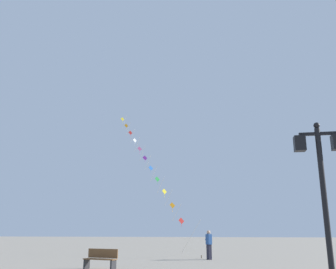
# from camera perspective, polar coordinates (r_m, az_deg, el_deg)

# --- Properties ---
(ground_plane) EXTENTS (160.00, 160.00, 0.00)m
(ground_plane) POSITION_cam_1_polar(r_m,az_deg,el_deg) (23.02, 11.63, -18.56)
(ground_plane) COLOR gray
(twin_lantern_lamp_post) EXTENTS (1.22, 0.28, 4.47)m
(twin_lantern_lamp_post) POSITION_cam_1_polar(r_m,az_deg,el_deg) (10.27, 22.64, -5.62)
(twin_lantern_lamp_post) COLOR black
(twin_lantern_lamp_post) RESTS_ON ground_plane
(kite_train) EXTENTS (10.26, 15.14, 14.46)m
(kite_train) POSITION_cam_1_polar(r_m,az_deg,el_deg) (33.91, -3.10, -4.47)
(kite_train) COLOR brown
(kite_train) RESTS_ON ground_plane
(kite_flyer) EXTENTS (0.47, 0.60, 1.71)m
(kite_flyer) POSITION_cam_1_polar(r_m,az_deg,el_deg) (23.54, 6.32, -16.46)
(kite_flyer) COLOR #1E1E2D
(kite_flyer) RESTS_ON ground_plane
(park_bench) EXTENTS (1.66, 0.86, 0.89)m
(park_bench) POSITION_cam_1_polar(r_m,az_deg,el_deg) (17.83, -10.33, -18.40)
(park_bench) COLOR brown
(park_bench) RESTS_ON ground_plane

